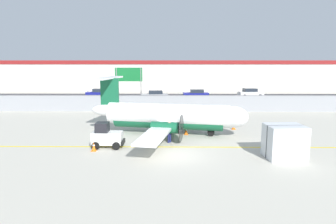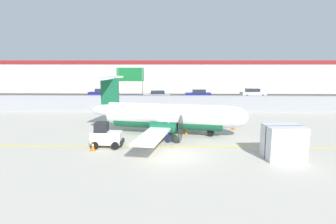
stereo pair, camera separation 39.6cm
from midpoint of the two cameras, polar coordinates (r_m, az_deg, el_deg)
ground_plane at (r=22.45m, az=1.07°, el=-6.67°), size 140.00×140.00×0.01m
perimeter_fence at (r=37.91m, az=0.91°, el=1.76°), size 98.00×0.10×2.10m
parking_lot_strip at (r=49.45m, az=0.86°, el=2.37°), size 98.00×17.00×0.12m
background_building at (r=67.61m, az=0.82°, el=7.04°), size 91.00×8.10×6.50m
commuter_airplane at (r=25.94m, az=0.07°, el=-0.82°), size 13.91×16.02×4.92m
baggage_tug at (r=22.63m, az=-12.10°, el=-4.53°), size 2.34×1.41×1.88m
ground_crew_worker at (r=23.43m, az=-0.22°, el=-3.58°), size 0.48×0.48×1.70m
cargo_container at (r=21.09m, az=20.81°, el=-5.31°), size 2.53×2.16×2.20m
traffic_cone_near_left at (r=28.69m, az=12.00°, el=-2.64°), size 0.36×0.36×0.64m
traffic_cone_near_right at (r=26.14m, az=3.04°, el=-3.64°), size 0.36×0.36×0.64m
traffic_cone_far_left at (r=25.75m, az=-1.79°, el=-3.84°), size 0.36×0.36×0.64m
traffic_cone_far_right at (r=22.09m, az=-14.47°, el=-6.43°), size 0.36×0.36×0.64m
parked_car_0 at (r=52.81m, az=-13.22°, el=3.49°), size 4.28×2.16×1.58m
parked_car_1 at (r=48.44m, az=-2.74°, el=3.20°), size 4.33×2.28×1.58m
parked_car_2 at (r=50.38m, az=5.13°, el=3.42°), size 4.28×2.16×1.58m
parked_car_3 at (r=53.93m, az=15.23°, el=3.53°), size 4.38×2.41×1.58m
highway_sign at (r=39.89m, az=-7.77°, el=6.42°), size 3.60×0.14×5.50m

